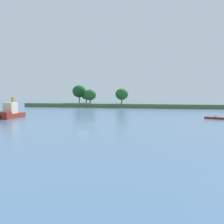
# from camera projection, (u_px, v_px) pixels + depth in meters

# --- Properties ---
(ground_plane) EXTENTS (400.00, 400.00, 0.00)m
(ground_plane) POSITION_uv_depth(u_px,v_px,m) (82.00, 123.00, 60.02)
(ground_plane) COLOR #476B8E
(treeline_island) EXTENTS (98.81, 11.76, 9.56)m
(treeline_island) POSITION_uv_depth(u_px,v_px,m) (131.00, 103.00, 129.30)
(treeline_island) COLOR #566B3D
(treeline_island) RESTS_ON ground
(small_motorboat) EXTENTS (5.69, 3.65, 0.99)m
(small_motorboat) POSITION_uv_depth(u_px,v_px,m) (217.00, 118.00, 69.70)
(small_motorboat) COLOR maroon
(small_motorboat) RESTS_ON ground
(tugboat) EXTENTS (4.79, 10.76, 4.90)m
(tugboat) POSITION_uv_depth(u_px,v_px,m) (10.00, 113.00, 72.76)
(tugboat) COLOR maroon
(tugboat) RESTS_ON ground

